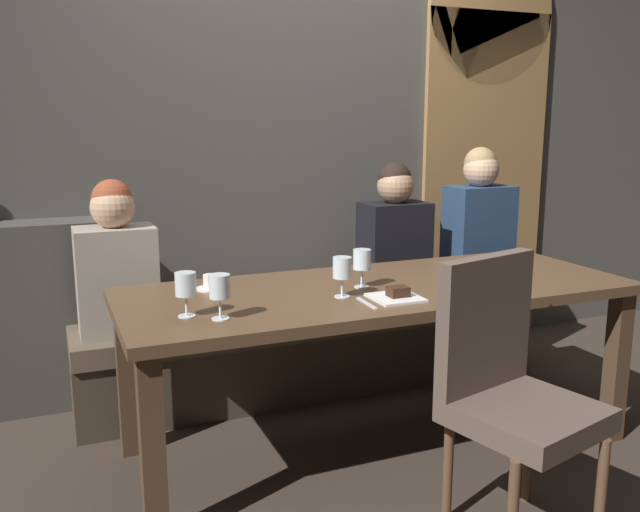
{
  "coord_description": "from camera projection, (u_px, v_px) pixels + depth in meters",
  "views": [
    {
      "loc": [
        -1.31,
        -2.49,
        1.44
      ],
      "look_at": [
        -0.18,
        0.24,
        0.84
      ],
      "focal_mm": 37.79,
      "sensor_mm": 36.0,
      "label": 1
    }
  ],
  "objects": [
    {
      "name": "wine_glass_far_right",
      "position": [
        186.0,
        285.0,
        2.42
      ],
      "size": [
        0.08,
        0.08,
        0.16
      ],
      "color": "silver",
      "rests_on": "dining_table"
    },
    {
      "name": "wine_glass_far_left",
      "position": [
        220.0,
        289.0,
        2.39
      ],
      "size": [
        0.08,
        0.08,
        0.16
      ],
      "color": "silver",
      "rests_on": "dining_table"
    },
    {
      "name": "fork_on_table",
      "position": [
        367.0,
        303.0,
        2.6
      ],
      "size": [
        0.02,
        0.17,
        0.01
      ],
      "primitive_type": "cube",
      "rotation": [
        0.0,
        0.0,
        -0.02
      ],
      "color": "silver",
      "rests_on": "dining_table"
    },
    {
      "name": "diner_redhead",
      "position": [
        116.0,
        262.0,
        3.11
      ],
      "size": [
        0.36,
        0.24,
        0.73
      ],
      "color": "#9E9384",
      "rests_on": "banquette_bench"
    },
    {
      "name": "back_wall_tiled",
      "position": [
        283.0,
        109.0,
        3.84
      ],
      "size": [
        6.0,
        0.12,
        3.0
      ],
      "primitive_type": "cube",
      "color": "#4C4944",
      "rests_on": "ground"
    },
    {
      "name": "chair_near_side",
      "position": [
        508.0,
        380.0,
        2.32
      ],
      "size": [
        0.54,
        0.54,
        0.98
      ],
      "color": "brown",
      "rests_on": "ground"
    },
    {
      "name": "diner_bearded",
      "position": [
        394.0,
        236.0,
        3.71
      ],
      "size": [
        0.36,
        0.24,
        0.76
      ],
      "color": "black",
      "rests_on": "banquette_bench"
    },
    {
      "name": "diner_far_end",
      "position": [
        478.0,
        225.0,
        3.86
      ],
      "size": [
        0.36,
        0.24,
        0.84
      ],
      "color": "navy",
      "rests_on": "banquette_bench"
    },
    {
      "name": "banquette_bench",
      "position": [
        317.0,
        349.0,
        3.62
      ],
      "size": [
        2.5,
        0.44,
        0.45
      ],
      "color": "#40352A",
      "rests_on": "ground"
    },
    {
      "name": "dining_table",
      "position": [
        379.0,
        305.0,
        2.91
      ],
      "size": [
        2.2,
        0.84,
        0.74
      ],
      "color": "#493422",
      "rests_on": "ground"
    },
    {
      "name": "ground",
      "position": [
        376.0,
        445.0,
        3.04
      ],
      "size": [
        9.0,
        9.0,
        0.0
      ],
      "primitive_type": "plane",
      "color": "#382D26"
    },
    {
      "name": "dessert_plate",
      "position": [
        397.0,
        295.0,
        2.68
      ],
      "size": [
        0.19,
        0.19,
        0.05
      ],
      "color": "white",
      "rests_on": "dining_table"
    },
    {
      "name": "espresso_cup",
      "position": [
        210.0,
        283.0,
        2.82
      ],
      "size": [
        0.12,
        0.12,
        0.06
      ],
      "color": "white",
      "rests_on": "dining_table"
    },
    {
      "name": "wine_glass_center_front",
      "position": [
        362.0,
        260.0,
        2.84
      ],
      "size": [
        0.08,
        0.08,
        0.16
      ],
      "color": "silver",
      "rests_on": "dining_table"
    },
    {
      "name": "wine_glass_end_left",
      "position": [
        342.0,
        269.0,
        2.68
      ],
      "size": [
        0.08,
        0.08,
        0.16
      ],
      "color": "silver",
      "rests_on": "dining_table"
    },
    {
      "name": "arched_door",
      "position": [
        485.0,
        131.0,
        4.31
      ],
      "size": [
        0.9,
        0.05,
        2.55
      ],
      "color": "olive",
      "rests_on": "ground"
    }
  ]
}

